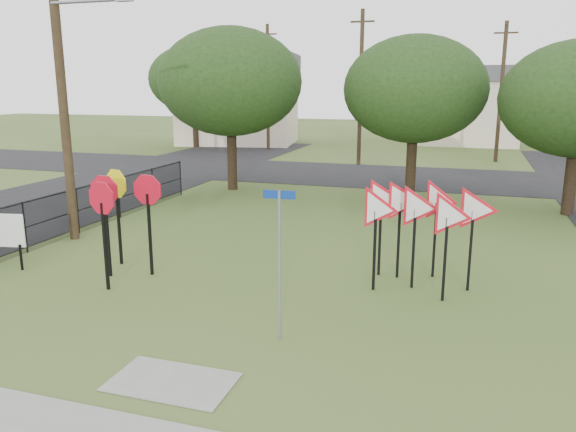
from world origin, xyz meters
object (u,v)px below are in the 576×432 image
object	(u,v)px
street_name_sign	(279,255)
yield_sign_cluster	(418,210)
info_board	(3,232)
stop_sign_cluster	(118,202)

from	to	relation	value
street_name_sign	yield_sign_cluster	size ratio (longest dim) A/B	0.88
yield_sign_cluster	info_board	distance (m)	10.59
yield_sign_cluster	info_board	bearing A→B (deg)	-169.16
stop_sign_cluster	info_board	distance (m)	3.43
stop_sign_cluster	info_board	xyz separation A→B (m)	(-3.27, -0.43, -0.94)
street_name_sign	stop_sign_cluster	distance (m)	5.43
info_board	yield_sign_cluster	bearing A→B (deg)	10.84
stop_sign_cluster	yield_sign_cluster	distance (m)	7.27
street_name_sign	info_board	world-z (taller)	street_name_sign
stop_sign_cluster	info_board	world-z (taller)	stop_sign_cluster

